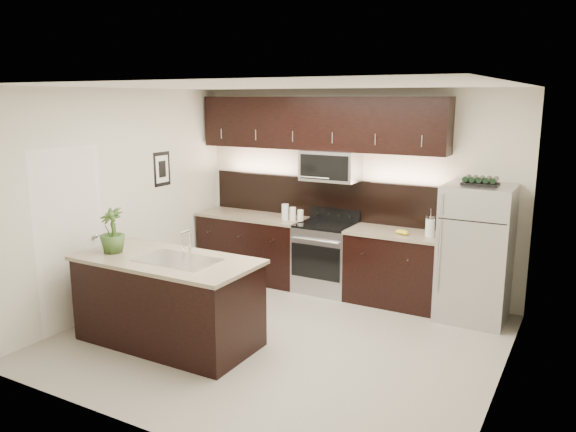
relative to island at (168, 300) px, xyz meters
The scene contains 12 objects.
ground 1.27m from the island, 32.32° to the left, with size 4.50×4.50×0.00m, color gray.
room_walls 1.63m from the island, 33.81° to the left, with size 4.52×4.02×2.71m.
counter_run 2.39m from the island, 76.81° to the left, with size 3.51×0.65×0.94m.
upper_fixtures 3.03m from the island, 76.98° to the left, with size 3.49×0.40×1.66m.
island is the anchor object (origin of this frame).
sink_faucet 0.51m from the island, ahead, with size 0.84×0.50×0.28m.
refrigerator 3.54m from the island, 39.92° to the left, with size 0.78×0.70×1.61m, color #B2B2B7.
wine_rack 3.72m from the island, 39.92° to the left, with size 0.40×0.25×0.10m.
plant 0.97m from the island, behind, with size 0.27×0.27×0.49m, color #324F1F.
canisters 2.36m from the island, 84.02° to the left, with size 0.32×0.10×0.21m.
french_press 3.19m from the island, 46.51° to the left, with size 0.12×0.12×0.33m.
bananas 2.92m from the island, 51.31° to the left, with size 0.18×0.14×0.06m, color yellow.
Camera 1 is at (2.86, -4.95, 2.58)m, focal length 35.00 mm.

